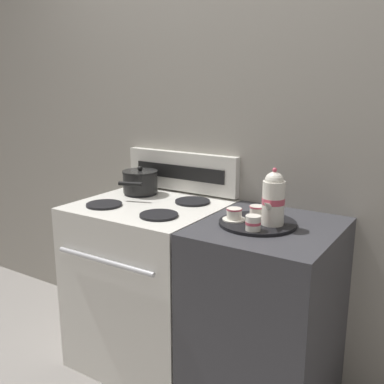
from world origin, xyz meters
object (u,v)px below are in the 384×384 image
at_px(saucepan, 140,181).
at_px(serving_tray, 258,223).
at_px(stove, 151,283).
at_px(teacup_left, 257,212).
at_px(teacup_right, 234,214).
at_px(teapot, 273,198).
at_px(creamer_jug, 253,223).

relative_size(saucepan, serving_tray, 0.82).
relative_size(stove, teacup_left, 8.64).
height_order(stove, teacup_right, teacup_right).
distance_m(saucepan, teacup_right, 0.72).
distance_m(teapot, creamer_jug, 0.15).
bearing_deg(serving_tray, saucepan, 168.60).
height_order(teapot, creamer_jug, teapot).
xyz_separation_m(saucepan, serving_tray, (0.79, -0.16, -0.07)).
height_order(teacup_left, creamer_jug, creamer_jug).
relative_size(saucepan, teacup_left, 2.71).
bearing_deg(teapot, saucepan, 169.28).
relative_size(stove, creamer_jug, 13.87).
relative_size(stove, saucepan, 3.18).
xyz_separation_m(teacup_right, creamer_jug, (0.13, -0.08, 0.00)).
relative_size(serving_tray, creamer_jug, 5.30).
bearing_deg(creamer_jug, stove, 168.41).
xyz_separation_m(serving_tray, creamer_jug, (0.03, -0.12, 0.04)).
relative_size(teacup_left, teacup_right, 1.00).
distance_m(saucepan, creamer_jug, 0.87).
xyz_separation_m(serving_tray, teapot, (0.07, -0.00, 0.12)).
relative_size(stove, serving_tray, 2.62).
bearing_deg(stove, serving_tray, -1.29).
bearing_deg(teapot, serving_tray, 177.13).
xyz_separation_m(saucepan, teacup_left, (0.76, -0.10, -0.03)).
distance_m(serving_tray, teacup_left, 0.07).
relative_size(serving_tray, teacup_left, 3.30).
bearing_deg(teacup_right, stove, 174.63).
bearing_deg(teacup_left, teacup_right, -126.75).
height_order(teacup_left, teacup_right, same).
relative_size(serving_tray, teacup_right, 3.30).
bearing_deg(creamer_jug, teacup_left, 109.61).
xyz_separation_m(teapot, teacup_right, (-0.17, -0.03, -0.09)).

